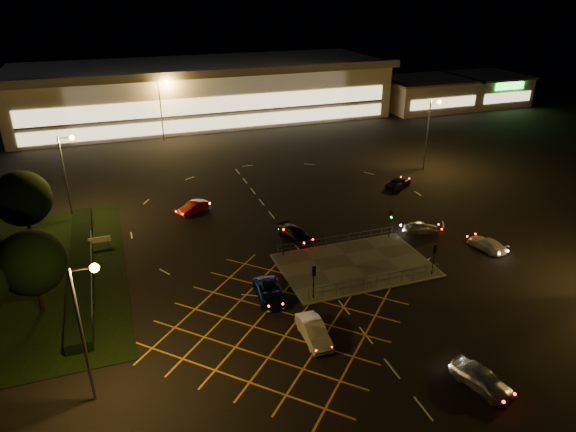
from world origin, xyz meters
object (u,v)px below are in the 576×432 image
object	(u,v)px
car_near_silver	(482,378)
car_left_blue	(270,292)
car_queue_white	(314,331)
car_far_dkgrey	(296,234)
car_right_silver	(421,227)
signal_ne	(391,218)
car_east_grey	(398,183)
signal_sw	(314,276)
car_circ_red	(193,207)
signal_se	(434,253)
signal_nw	(283,236)
car_approach_white	(487,244)

from	to	relation	value
car_near_silver	car_left_blue	size ratio (longest dim) A/B	0.90
car_queue_white	car_far_dkgrey	distance (m)	16.68
car_far_dkgrey	car_right_silver	bearing A→B (deg)	-31.29
signal_ne	car_east_grey	world-z (taller)	signal_ne
signal_sw	car_circ_red	bearing A→B (deg)	-73.22
car_left_blue	car_far_dkgrey	xyz separation A→B (m)	(5.94, 9.63, -0.01)
car_right_silver	car_east_grey	bearing A→B (deg)	-2.18
signal_se	signal_ne	distance (m)	7.99
signal_nw	car_right_silver	size ratio (longest dim) A/B	0.84
car_near_silver	car_east_grey	distance (m)	37.24
signal_nw	car_left_blue	world-z (taller)	signal_nw
car_east_grey	car_queue_white	bearing A→B (deg)	103.82
car_circ_red	car_right_silver	bearing A→B (deg)	27.38
signal_nw	car_east_grey	distance (m)	24.49
signal_nw	car_approach_white	world-z (taller)	signal_nw
car_near_silver	car_right_silver	size ratio (longest dim) A/B	1.18
signal_sw	car_approach_white	distance (m)	20.44
car_queue_white	car_far_dkgrey	xyz separation A→B (m)	(4.48, 16.06, -0.08)
car_far_dkgrey	car_queue_white	bearing A→B (deg)	-124.53
signal_ne	car_queue_white	world-z (taller)	signal_ne
signal_se	car_near_silver	world-z (taller)	signal_se
signal_sw	car_approach_white	bearing A→B (deg)	-173.00
signal_sw	car_queue_white	distance (m)	5.70
signal_sw	car_near_silver	distance (m)	15.28
car_right_silver	car_east_grey	world-z (taller)	car_right_silver
car_near_silver	car_far_dkgrey	distance (m)	24.99
signal_sw	car_east_grey	distance (m)	29.48
signal_se	car_approach_white	distance (m)	8.76
signal_sw	car_east_grey	size ratio (longest dim) A/B	0.69
signal_ne	car_queue_white	bearing A→B (deg)	-137.08
signal_se	signal_ne	world-z (taller)	same
car_near_silver	car_right_silver	xyz separation A→B (m)	(9.25, 21.66, -0.11)
signal_nw	car_queue_white	distance (m)	13.31
car_near_silver	car_left_blue	bearing A→B (deg)	108.93
car_far_dkgrey	car_circ_red	distance (m)	14.07
car_right_silver	signal_ne	bearing A→B (deg)	108.86
signal_sw	car_left_blue	bearing A→B (deg)	-21.30
car_queue_white	car_far_dkgrey	bearing A→B (deg)	75.85
signal_sw	signal_se	world-z (taller)	same
signal_sw	car_circ_red	world-z (taller)	signal_sw
signal_nw	car_far_dkgrey	size ratio (longest dim) A/B	0.69
car_left_blue	signal_nw	bearing A→B (deg)	66.34
signal_ne	car_circ_red	xyz separation A→B (m)	(-18.57, 13.81, -1.70)
signal_nw	car_circ_red	bearing A→B (deg)	115.46
signal_nw	signal_ne	size ratio (longest dim) A/B	1.00
signal_ne	car_far_dkgrey	distance (m)	10.16
signal_nw	car_east_grey	size ratio (longest dim) A/B	0.69
signal_se	car_east_grey	bearing A→B (deg)	-112.75
car_circ_red	car_approach_white	world-z (taller)	car_circ_red
signal_ne	car_near_silver	size ratio (longest dim) A/B	0.71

